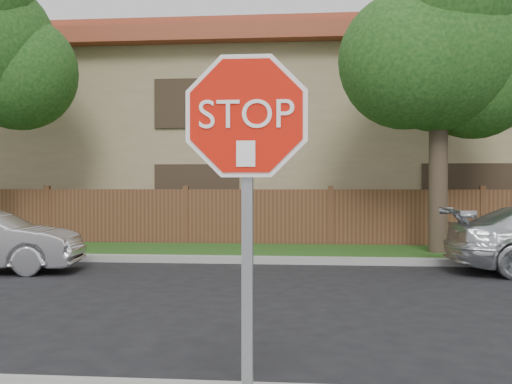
# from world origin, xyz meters

# --- Properties ---
(far_curb) EXTENTS (70.00, 0.30, 0.15)m
(far_curb) POSITION_xyz_m (0.00, 8.15, 0.07)
(far_curb) COLOR gray
(far_curb) RESTS_ON ground
(grass_strip) EXTENTS (70.00, 3.00, 0.12)m
(grass_strip) POSITION_xyz_m (0.00, 9.80, 0.06)
(grass_strip) COLOR #1E4714
(grass_strip) RESTS_ON ground
(fence) EXTENTS (70.00, 0.12, 1.60)m
(fence) POSITION_xyz_m (0.00, 11.40, 0.80)
(fence) COLOR #4D2C1B
(fence) RESTS_ON ground
(apartment_building) EXTENTS (35.20, 9.20, 7.20)m
(apartment_building) POSITION_xyz_m (0.00, 17.00, 3.53)
(apartment_building) COLOR #907D59
(apartment_building) RESTS_ON ground
(tree_mid) EXTENTS (4.80, 3.90, 7.35)m
(tree_mid) POSITION_xyz_m (2.52, 9.57, 4.87)
(tree_mid) COLOR #382B21
(tree_mid) RESTS_ON ground
(stop_sign) EXTENTS (1.01, 0.13, 2.55)m
(stop_sign) POSITION_xyz_m (-0.87, -1.48, 1.83)
(stop_sign) COLOR gray
(stop_sign) RESTS_ON sidewalk_near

